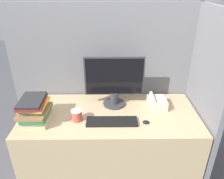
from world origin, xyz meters
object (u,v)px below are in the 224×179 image
keyboard (112,121)px  mouse (146,122)px  coffee_cup (77,115)px  desk_telephone (157,102)px  book_stack (35,111)px  monitor (114,83)px

keyboard → mouse: mouse is taller
coffee_cup → desk_telephone: 0.77m
keyboard → book_stack: book_stack is taller
keyboard → book_stack: bearing=177.5°
mouse → book_stack: size_ratio=0.19×
mouse → desk_telephone: bearing=62.2°
mouse → book_stack: book_stack is taller
monitor → desk_telephone: size_ratio=2.80×
mouse → book_stack: (-0.96, 0.04, 0.10)m
monitor → book_stack: bearing=-158.1°
keyboard → coffee_cup: size_ratio=4.36×
monitor → book_stack: size_ratio=1.84×
monitor → coffee_cup: size_ratio=5.52×
book_stack → desk_telephone: 1.12m
monitor → keyboard: size_ratio=1.26×
coffee_cup → book_stack: size_ratio=0.33×
keyboard → coffee_cup: coffee_cup is taller
monitor → desk_telephone: 0.45m
book_stack → desk_telephone: (1.10, 0.23, -0.06)m
book_stack → coffee_cup: bearing=1.7°
monitor → desk_telephone: (0.41, -0.05, -0.19)m
book_stack → mouse: bearing=-2.7°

